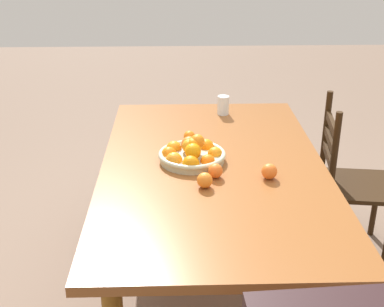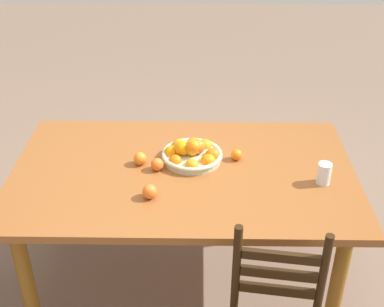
{
  "view_description": "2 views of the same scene",
  "coord_description": "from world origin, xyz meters",
  "px_view_note": "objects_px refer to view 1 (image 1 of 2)",
  "views": [
    {
      "loc": [
        2.25,
        -0.17,
        1.85
      ],
      "look_at": [
        -0.05,
        -0.1,
        0.81
      ],
      "focal_mm": 48.6,
      "sensor_mm": 36.0,
      "label": 1
    },
    {
      "loc": [
        -0.08,
        2.22,
        2.24
      ],
      "look_at": [
        -0.05,
        -0.1,
        0.81
      ],
      "focal_mm": 47.56,
      "sensor_mm": 36.0,
      "label": 2
    }
  ],
  "objects_px": {
    "orange_loose_0": "(216,171)",
    "orange_loose_1": "(189,136)",
    "chair_near_window": "(348,183)",
    "fruit_bowl": "(192,153)",
    "drinking_glass": "(223,105)",
    "orange_loose_3": "(205,180)",
    "orange_loose_2": "(269,171)",
    "dining_table": "(213,181)"
  },
  "relations": [
    {
      "from": "dining_table",
      "to": "orange_loose_2",
      "type": "height_order",
      "value": "orange_loose_2"
    },
    {
      "from": "orange_loose_1",
      "to": "drinking_glass",
      "type": "relative_size",
      "value": 0.54
    },
    {
      "from": "fruit_bowl",
      "to": "orange_loose_1",
      "type": "bearing_deg",
      "value": -178.7
    },
    {
      "from": "chair_near_window",
      "to": "orange_loose_0",
      "type": "xyz_separation_m",
      "value": [
        0.54,
        -0.81,
        0.35
      ]
    },
    {
      "from": "orange_loose_1",
      "to": "orange_loose_3",
      "type": "distance_m",
      "value": 0.52
    },
    {
      "from": "dining_table",
      "to": "drinking_glass",
      "type": "relative_size",
      "value": 15.84
    },
    {
      "from": "orange_loose_2",
      "to": "fruit_bowl",
      "type": "bearing_deg",
      "value": -119.83
    },
    {
      "from": "fruit_bowl",
      "to": "drinking_glass",
      "type": "distance_m",
      "value": 0.7
    },
    {
      "from": "orange_loose_0",
      "to": "orange_loose_1",
      "type": "xyz_separation_m",
      "value": [
        -0.42,
        -0.11,
        -0.0
      ]
    },
    {
      "from": "orange_loose_0",
      "to": "drinking_glass",
      "type": "relative_size",
      "value": 0.59
    },
    {
      "from": "orange_loose_3",
      "to": "orange_loose_0",
      "type": "bearing_deg",
      "value": 149.09
    },
    {
      "from": "fruit_bowl",
      "to": "drinking_glass",
      "type": "relative_size",
      "value": 2.9
    },
    {
      "from": "orange_loose_3",
      "to": "fruit_bowl",
      "type": "bearing_deg",
      "value": -169.95
    },
    {
      "from": "chair_near_window",
      "to": "drinking_glass",
      "type": "height_order",
      "value": "chair_near_window"
    },
    {
      "from": "fruit_bowl",
      "to": "orange_loose_3",
      "type": "relative_size",
      "value": 4.72
    },
    {
      "from": "drinking_glass",
      "to": "orange_loose_1",
      "type": "bearing_deg",
      "value": -26.9
    },
    {
      "from": "orange_loose_0",
      "to": "orange_loose_2",
      "type": "distance_m",
      "value": 0.24
    },
    {
      "from": "orange_loose_0",
      "to": "orange_loose_1",
      "type": "distance_m",
      "value": 0.44
    },
    {
      "from": "dining_table",
      "to": "fruit_bowl",
      "type": "xyz_separation_m",
      "value": [
        -0.05,
        -0.1,
        0.13
      ]
    },
    {
      "from": "orange_loose_2",
      "to": "orange_loose_3",
      "type": "relative_size",
      "value": 1.04
    },
    {
      "from": "fruit_bowl",
      "to": "drinking_glass",
      "type": "bearing_deg",
      "value": 162.5
    },
    {
      "from": "chair_near_window",
      "to": "fruit_bowl",
      "type": "relative_size",
      "value": 2.87
    },
    {
      "from": "orange_loose_0",
      "to": "orange_loose_3",
      "type": "distance_m",
      "value": 0.11
    },
    {
      "from": "fruit_bowl",
      "to": "orange_loose_3",
      "type": "bearing_deg",
      "value": 10.05
    },
    {
      "from": "fruit_bowl",
      "to": "orange_loose_0",
      "type": "xyz_separation_m",
      "value": [
        0.18,
        0.11,
        -0.01
      ]
    },
    {
      "from": "chair_near_window",
      "to": "orange_loose_3",
      "type": "bearing_deg",
      "value": 133.62
    },
    {
      "from": "chair_near_window",
      "to": "fruit_bowl",
      "type": "height_order",
      "value": "chair_near_window"
    },
    {
      "from": "orange_loose_0",
      "to": "orange_loose_1",
      "type": "relative_size",
      "value": 1.1
    },
    {
      "from": "chair_near_window",
      "to": "drinking_glass",
      "type": "bearing_deg",
      "value": 74.28
    },
    {
      "from": "fruit_bowl",
      "to": "orange_loose_1",
      "type": "xyz_separation_m",
      "value": [
        -0.24,
        -0.01,
        -0.01
      ]
    },
    {
      "from": "orange_loose_2",
      "to": "orange_loose_3",
      "type": "distance_m",
      "value": 0.31
    },
    {
      "from": "orange_loose_3",
      "to": "drinking_glass",
      "type": "xyz_separation_m",
      "value": [
        -0.94,
        0.16,
        0.02
      ]
    },
    {
      "from": "orange_loose_3",
      "to": "chair_near_window",
      "type": "bearing_deg",
      "value": 125.88
    },
    {
      "from": "orange_loose_1",
      "to": "drinking_glass",
      "type": "xyz_separation_m",
      "value": [
        -0.42,
        0.21,
        0.03
      ]
    },
    {
      "from": "orange_loose_0",
      "to": "chair_near_window",
      "type": "bearing_deg",
      "value": 123.34
    },
    {
      "from": "dining_table",
      "to": "orange_loose_2",
      "type": "bearing_deg",
      "value": 57.92
    },
    {
      "from": "dining_table",
      "to": "chair_near_window",
      "type": "height_order",
      "value": "chair_near_window"
    },
    {
      "from": "orange_loose_3",
      "to": "drinking_glass",
      "type": "height_order",
      "value": "drinking_glass"
    },
    {
      "from": "chair_near_window",
      "to": "orange_loose_3",
      "type": "height_order",
      "value": "chair_near_window"
    },
    {
      "from": "dining_table",
      "to": "orange_loose_2",
      "type": "distance_m",
      "value": 0.31
    },
    {
      "from": "dining_table",
      "to": "orange_loose_1",
      "type": "bearing_deg",
      "value": -159.33
    },
    {
      "from": "fruit_bowl",
      "to": "orange_loose_2",
      "type": "height_order",
      "value": "fruit_bowl"
    }
  ]
}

